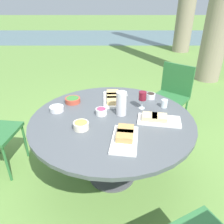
# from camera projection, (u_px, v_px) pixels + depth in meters

# --- Properties ---
(ground_plane) EXTENTS (40.00, 40.00, 0.00)m
(ground_plane) POSITION_uv_depth(u_px,v_px,m) (112.00, 175.00, 2.34)
(ground_plane) COLOR #668E42
(river_strip) EXTENTS (40.00, 3.85, 0.01)m
(river_strip) POSITION_uv_depth(u_px,v_px,m) (112.00, 37.00, 9.88)
(river_strip) COLOR slate
(river_strip) RESTS_ON ground_plane
(dining_table) EXTENTS (1.50, 1.50, 0.71)m
(dining_table) POSITION_uv_depth(u_px,v_px,m) (112.00, 125.00, 2.04)
(dining_table) COLOR #4C4C51
(dining_table) RESTS_ON ground_plane
(chair_far_back) EXTENTS (0.61, 0.60, 0.89)m
(chair_far_back) POSITION_uv_depth(u_px,v_px,m) (172.00, 92.00, 3.00)
(chair_far_back) COLOR #2D6B38
(chair_far_back) RESTS_ON ground_plane
(water_pitcher) EXTENTS (0.10, 0.10, 0.23)m
(water_pitcher) POSITION_uv_depth(u_px,v_px,m) (121.00, 103.00, 2.01)
(water_pitcher) COLOR silver
(water_pitcher) RESTS_ON dining_table
(wine_glass) EXTENTS (0.07, 0.07, 0.18)m
(wine_glass) POSITION_uv_depth(u_px,v_px,m) (143.00, 97.00, 2.11)
(wine_glass) COLOR silver
(wine_glass) RESTS_ON dining_table
(platter_bread_main) EXTENTS (0.25, 0.40, 0.07)m
(platter_bread_main) POSITION_uv_depth(u_px,v_px,m) (125.00, 136.00, 1.70)
(platter_bread_main) COLOR white
(platter_bread_main) RESTS_ON dining_table
(platter_charcuterie) EXTENTS (0.21, 0.40, 0.06)m
(platter_charcuterie) POSITION_uv_depth(u_px,v_px,m) (113.00, 98.00, 2.32)
(platter_charcuterie) COLOR white
(platter_charcuterie) RESTS_ON dining_table
(platter_sandwich_side) EXTENTS (0.40, 0.25, 0.06)m
(platter_sandwich_side) POSITION_uv_depth(u_px,v_px,m) (157.00, 119.00, 1.94)
(platter_sandwich_side) COLOR white
(platter_sandwich_side) RESTS_ON dining_table
(bowl_fries) EXTENTS (0.13, 0.13, 0.06)m
(bowl_fries) POSITION_uv_depth(u_px,v_px,m) (81.00, 125.00, 1.83)
(bowl_fries) COLOR beige
(bowl_fries) RESTS_ON dining_table
(bowl_salad) EXTENTS (0.16, 0.16, 0.05)m
(bowl_salad) POSITION_uv_depth(u_px,v_px,m) (73.00, 100.00, 2.27)
(bowl_salad) COLOR #B74733
(bowl_salad) RESTS_ON dining_table
(bowl_olives) EXTENTS (0.10, 0.10, 0.06)m
(bowl_olives) POSITION_uv_depth(u_px,v_px,m) (151.00, 96.00, 2.36)
(bowl_olives) COLOR silver
(bowl_olives) RESTS_ON dining_table
(bowl_dip_red) EXTENTS (0.11, 0.11, 0.06)m
(bowl_dip_red) POSITION_uv_depth(u_px,v_px,m) (101.00, 111.00, 2.04)
(bowl_dip_red) COLOR white
(bowl_dip_red) RESTS_ON dining_table
(bowl_dip_cream) EXTENTS (0.13, 0.13, 0.05)m
(bowl_dip_cream) POSITION_uv_depth(u_px,v_px,m) (57.00, 108.00, 2.11)
(bowl_dip_cream) COLOR silver
(bowl_dip_cream) RESTS_ON dining_table
(cup_water_near) EXTENTS (0.06, 0.06, 0.08)m
(cup_water_near) POSITION_uv_depth(u_px,v_px,m) (164.00, 103.00, 2.17)
(cup_water_near) COLOR silver
(cup_water_near) RESTS_ON dining_table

